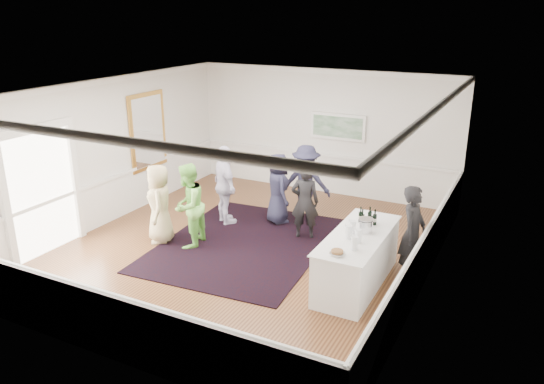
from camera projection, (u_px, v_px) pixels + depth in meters
The scene contains 23 objects.
floor at pixel (247, 248), 10.72m from camera, with size 8.00×8.00×0.00m, color brown.
ceiling at pixel (245, 88), 9.68m from camera, with size 7.00×8.00×0.02m, color white.
wall_left at pixel (109, 151), 11.70m from camera, with size 0.02×8.00×3.20m, color white.
wall_right at pixel (431, 200), 8.70m from camera, with size 0.02×8.00×3.20m, color white.
wall_back at pixel (323, 132), 13.57m from camera, with size 7.00×0.02×3.20m, color white.
wall_front at pixel (93, 252), 6.83m from camera, with size 7.00×0.02×3.20m, color white.
wainscoting at pixel (247, 225), 10.56m from camera, with size 7.00×8.00×1.00m, color white, non-canonical shape.
mirror at pixel (148, 131), 12.71m from camera, with size 0.05×1.25×1.85m.
doorway at pixel (41, 183), 10.14m from camera, with size 0.10×1.78×2.56m.
landscape_painting at pixel (338, 127), 13.29m from camera, with size 1.44×0.06×0.66m.
area_rug at pixel (244, 244), 10.89m from camera, with size 3.15×4.14×0.02m, color black.
serving_table at pixel (357, 259), 9.16m from camera, with size 0.89×2.35×0.95m.
bartender at pixel (412, 233), 9.27m from camera, with size 0.63×0.41×1.72m, color black.
guest_tan at pixel (159, 204), 10.78m from camera, with size 0.80×0.52×1.65m, color tan.
guest_green at pixel (188, 206), 10.55m from camera, with size 0.84×0.65×1.73m, color #82D957.
guest_lilac at pixel (225, 185), 11.69m from camera, with size 1.05×0.44×1.78m, color silver.
guest_dark_a at pixel (306, 182), 11.97m from camera, with size 1.12×0.64×1.73m, color #212137.
guest_dark_b at pixel (305, 202), 10.97m from camera, with size 0.58×0.38×1.59m, color black.
guest_navy at pixel (278, 189), 11.78m from camera, with size 0.78×0.51×1.59m, color #212137.
wine_bottles at pixel (368, 216), 9.38m from camera, with size 0.34×0.25×0.31m.
juice_pitchers at pixel (353, 234), 8.71m from camera, with size 0.37×0.74×0.24m.
ice_bucket at pixel (366, 226), 9.05m from camera, with size 0.26×0.26×0.24m, color silver.
nut_bowl at pixel (337, 253), 8.23m from camera, with size 0.24×0.24×0.07m.
Camera 1 is at (4.88, -8.48, 4.57)m, focal length 35.00 mm.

